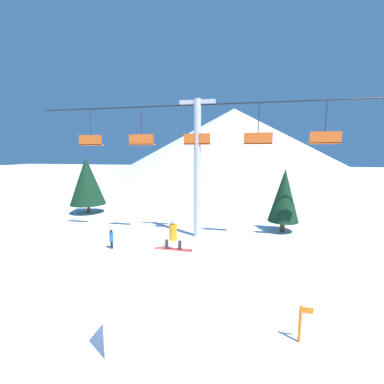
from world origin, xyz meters
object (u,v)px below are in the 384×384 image
(snow_ramp, at_px, (163,292))
(trail_marker, at_px, (301,323))
(pine_tree_near, at_px, (284,195))
(snowboarder, at_px, (173,235))
(distant_skier, at_px, (111,238))

(snow_ramp, xyz_separation_m, trail_marker, (4.56, -0.21, -0.36))
(pine_tree_near, distance_m, trail_marker, 12.20)
(snow_ramp, xyz_separation_m, pine_tree_near, (5.62, 11.76, 1.75))
(snow_ramp, relative_size, snowboarder, 2.70)
(snow_ramp, relative_size, pine_tree_near, 0.88)
(trail_marker, bearing_deg, distant_skier, 148.07)
(snowboarder, relative_size, trail_marker, 1.27)
(trail_marker, height_order, distant_skier, distant_skier)
(pine_tree_near, bearing_deg, distant_skier, -151.78)
(snowboarder, relative_size, pine_tree_near, 0.33)
(snowboarder, xyz_separation_m, trail_marker, (4.58, -1.67, -1.99))
(pine_tree_near, relative_size, trail_marker, 3.90)
(snowboarder, bearing_deg, trail_marker, -20.08)
(snowboarder, height_order, distant_skier, snowboarder)
(pine_tree_near, xyz_separation_m, trail_marker, (-1.06, -11.97, -2.12))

